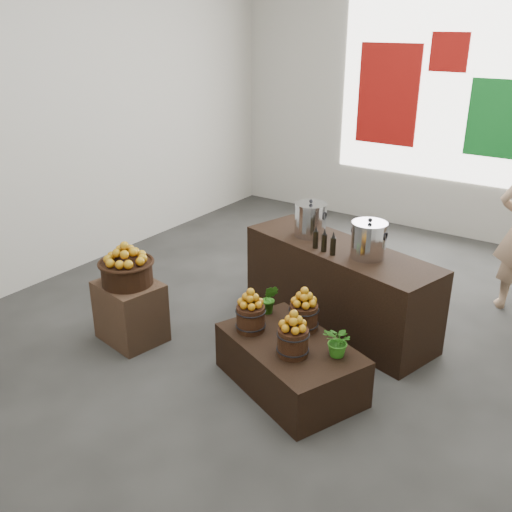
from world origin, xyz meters
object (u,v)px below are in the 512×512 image
Objects in this scene: counter at (338,286)px; wicker_basket at (127,273)px; display_table at (290,364)px; stock_pot_center at (368,241)px; crate at (131,311)px; stock_pot_left at (310,220)px.

wicker_basket is at bearing -121.77° from counter.
display_table is 1.36m from stock_pot_center.
crate is 1.25× the size of wicker_basket.
counter is 0.67m from stock_pot_center.
wicker_basket reaches higher than display_table.
counter reaches higher than wicker_basket.
counter is at bearing -15.46° from stock_pot_left.
stock_pot_center is at bearing 104.32° from display_table.
wicker_basket is at bearing -144.41° from stock_pot_center.
stock_pot_left is (-0.57, 1.30, 0.80)m from display_table.
display_table is at bearing 7.33° from crate.
stock_pot_left is at bearing 53.94° from crate.
stock_pot_left is (1.10, 1.51, 0.71)m from crate.
stock_pot_center reaches higher than display_table.
display_table is at bearing -98.24° from stock_pot_center.
crate is at bearing 0.00° from wicker_basket.
stock_pot_center is (1.83, 1.31, 0.31)m from wicker_basket.
crate is at bearing -150.12° from display_table.
stock_pot_left reaches higher than crate.
stock_pot_left is 0.76m from stock_pot_center.
crate is 1.85× the size of stock_pot_center.
display_table is at bearing -66.81° from counter.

